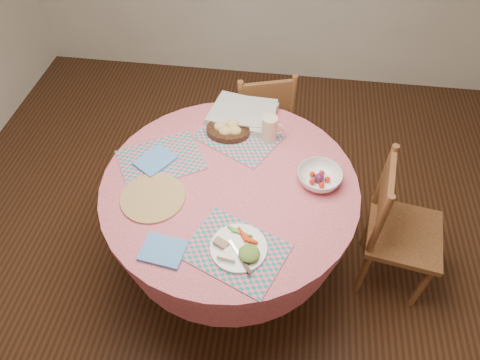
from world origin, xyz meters
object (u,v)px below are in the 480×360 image
object	(u,v)px
chair_back	(261,119)
wicker_trivet	(153,198)
dinner_plate	(240,248)
latte_mug	(270,128)
dining_table	(230,208)
fruit_bowl	(319,177)
chair_right	(397,227)
bread_bowl	(228,129)

from	to	relation	value
chair_back	wicker_trivet	distance (m)	1.11
dinner_plate	latte_mug	world-z (taller)	latte_mug
dinner_plate	latte_mug	bearing A→B (deg)	85.25
dining_table	fruit_bowl	size ratio (longest dim) A/B	5.43
chair_right	wicker_trivet	world-z (taller)	chair_right
wicker_trivet	dinner_plate	size ratio (longest dim) A/B	1.25
bread_bowl	chair_right	bearing A→B (deg)	-15.97
dining_table	latte_mug	xyz separation A→B (m)	(0.16, 0.33, 0.27)
latte_mug	chair_right	bearing A→B (deg)	-20.12
chair_back	latte_mug	size ratio (longest dim) A/B	6.15
dining_table	bread_bowl	distance (m)	0.41
latte_mug	fruit_bowl	bearing A→B (deg)	-45.45
fruit_bowl	chair_back	bearing A→B (deg)	113.99
chair_right	fruit_bowl	distance (m)	0.56
dining_table	latte_mug	bearing A→B (deg)	64.26
dining_table	chair_right	bearing A→B (deg)	4.66
chair_right	latte_mug	world-z (taller)	latte_mug
wicker_trivet	dinner_plate	bearing A→B (deg)	-27.17
chair_back	fruit_bowl	world-z (taller)	chair_back
dining_table	fruit_bowl	world-z (taller)	fruit_bowl
dinner_plate	bread_bowl	world-z (taller)	bread_bowl
fruit_bowl	chair_right	bearing A→B (deg)	0.61
bread_bowl	latte_mug	xyz separation A→B (m)	(0.22, -0.01, 0.04)
chair_back	latte_mug	xyz separation A→B (m)	(0.08, -0.51, 0.38)
chair_right	latte_mug	distance (m)	0.85
dinner_plate	fruit_bowl	xyz separation A→B (m)	(0.32, 0.43, 0.01)
dining_table	chair_right	distance (m)	0.88
chair_right	fruit_bowl	xyz separation A→B (m)	(-0.45, -0.00, 0.33)
wicker_trivet	fruit_bowl	size ratio (longest dim) A/B	1.31
wicker_trivet	dinner_plate	xyz separation A→B (m)	(0.44, -0.23, 0.02)
chair_back	latte_mug	world-z (taller)	latte_mug
wicker_trivet	chair_right	bearing A→B (deg)	9.96
dinner_plate	latte_mug	distance (m)	0.70
dining_table	fruit_bowl	xyz separation A→B (m)	(0.42, 0.07, 0.23)
bread_bowl	fruit_bowl	bearing A→B (deg)	-29.42
dinner_plate	latte_mug	xyz separation A→B (m)	(0.06, 0.70, 0.05)
dinner_plate	dining_table	bearing A→B (deg)	105.50
wicker_trivet	bread_bowl	xyz separation A→B (m)	(0.28, 0.48, 0.03)
chair_back	dinner_plate	xyz separation A→B (m)	(0.03, -1.21, 0.33)
dinner_plate	bread_bowl	distance (m)	0.72
chair_back	dinner_plate	world-z (taller)	chair_back
latte_mug	wicker_trivet	bearing A→B (deg)	-136.50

